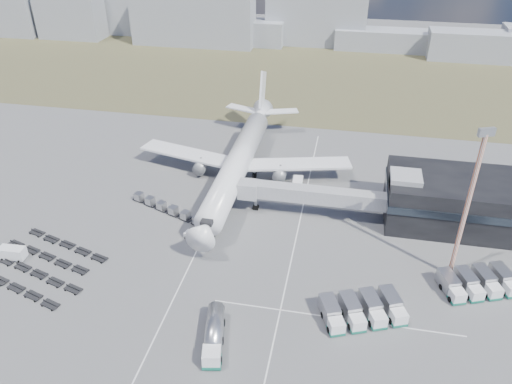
# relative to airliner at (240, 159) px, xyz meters

# --- Properties ---
(ground) EXTENTS (420.00, 420.00, 0.00)m
(ground) POSITION_rel_airliner_xyz_m (0.00, -32.38, -5.29)
(ground) COLOR #565659
(ground) RESTS_ON ground
(grass_strip) EXTENTS (420.00, 90.00, 0.01)m
(grass_strip) POSITION_rel_airliner_xyz_m (0.00, 77.62, -5.29)
(grass_strip) COLOR #48472B
(grass_strip) RESTS_ON ground
(lane_markings) EXTENTS (47.12, 110.00, 0.01)m
(lane_markings) POSITION_rel_airliner_xyz_m (9.77, -29.38, -5.29)
(lane_markings) COLOR silver
(lane_markings) RESTS_ON ground
(terminal) EXTENTS (30.40, 16.40, 11.00)m
(terminal) POSITION_rel_airliner_xyz_m (47.77, -8.41, -0.04)
(terminal) COLOR black
(terminal) RESTS_ON ground
(jet_bridge) EXTENTS (30.30, 3.80, 7.05)m
(jet_bridge) POSITION_rel_airliner_xyz_m (15.90, -11.95, -0.24)
(jet_bridge) COLOR #939399
(jet_bridge) RESTS_ON ground
(airliner) EXTENTS (51.59, 64.53, 17.62)m
(airliner) POSITION_rel_airliner_xyz_m (0.00, 0.00, 0.00)
(airliner) COLOR white
(airliner) RESTS_ON ground
(skyline) EXTENTS (304.40, 26.00, 25.89)m
(skyline) POSITION_rel_airliner_xyz_m (-31.72, 116.97, 4.63)
(skyline) COLOR #8F939C
(skyline) RESTS_ON ground
(fuel_tanker) EXTENTS (4.70, 11.05, 3.47)m
(fuel_tanker) POSITION_rel_airliner_xyz_m (7.23, -49.09, -3.56)
(fuel_tanker) COLOR white
(fuel_tanker) RESTS_ON ground
(pushback_tug) EXTENTS (3.22, 2.33, 1.34)m
(pushback_tug) POSITION_rel_airliner_xyz_m (-4.00, -24.53, -4.62)
(pushback_tug) COLOR white
(pushback_tug) RESTS_ON ground
(utility_van) EXTENTS (4.81, 2.34, 2.49)m
(utility_van) POSITION_rel_airliner_xyz_m (-34.56, -37.00, -4.05)
(utility_van) COLOR white
(utility_van) RESTS_ON ground
(catering_truck) EXTENTS (2.50, 5.64, 2.55)m
(catering_truck) POSITION_rel_airliner_xyz_m (13.94, -2.82, -3.99)
(catering_truck) COLOR white
(catering_truck) RESTS_ON ground
(service_trucks_near) EXTENTS (14.32, 11.18, 2.81)m
(service_trucks_near) POSITION_rel_airliner_xyz_m (28.99, -39.31, -3.77)
(service_trucks_near) COLOR white
(service_trucks_near) RESTS_ON ground
(service_trucks_far) EXTENTS (13.71, 10.54, 2.70)m
(service_trucks_far) POSITION_rel_airliner_xyz_m (48.16, -28.91, -3.83)
(service_trucks_far) COLOR white
(service_trucks_far) RESTS_ON ground
(uld_row) EXTENTS (21.48, 10.09, 1.75)m
(uld_row) POSITION_rel_airliner_xyz_m (-10.37, -17.31, -4.25)
(uld_row) COLOR black
(uld_row) RESTS_ON ground
(baggage_dollies) EXTENTS (25.93, 20.48, 0.74)m
(baggage_dollies) POSITION_rel_airliner_xyz_m (-29.42, -37.97, -4.92)
(baggage_dollies) COLOR black
(baggage_dollies) RESTS_ON ground
(floodlight_mast) EXTENTS (2.69, 2.19, 28.38)m
(floodlight_mast) POSITION_rel_airliner_xyz_m (44.18, -25.79, 8.93)
(floodlight_mast) COLOR #B0441C
(floodlight_mast) RESTS_ON ground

